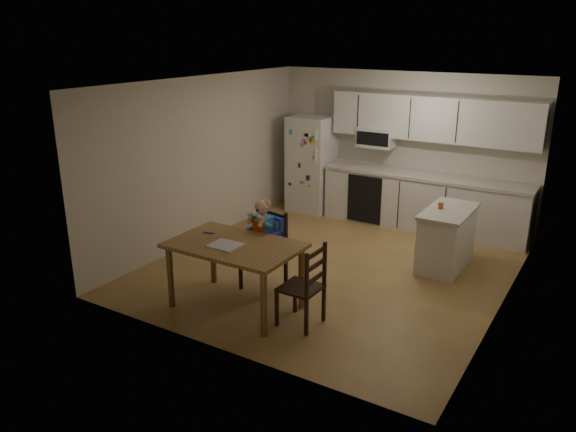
% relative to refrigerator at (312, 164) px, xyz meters
% --- Properties ---
extents(room, '(4.52, 5.01, 2.51)m').
position_rel_refrigerator_xyz_m(room, '(1.55, -1.67, 0.40)').
color(room, olive).
rests_on(room, ground).
extents(refrigerator, '(0.72, 0.70, 1.70)m').
position_rel_refrigerator_xyz_m(refrigerator, '(0.00, 0.00, 0.00)').
color(refrigerator, silver).
rests_on(refrigerator, ground).
extents(kitchen_run, '(3.37, 0.62, 2.15)m').
position_rel_refrigerator_xyz_m(kitchen_run, '(2.05, 0.09, 0.03)').
color(kitchen_run, silver).
rests_on(kitchen_run, ground).
extents(kitchen_island, '(0.58, 1.11, 0.82)m').
position_rel_refrigerator_xyz_m(kitchen_island, '(2.86, -1.30, -0.44)').
color(kitchen_island, silver).
rests_on(kitchen_island, ground).
extents(red_cup, '(0.07, 0.07, 0.09)m').
position_rel_refrigerator_xyz_m(red_cup, '(2.75, -1.32, 0.01)').
color(red_cup, '#D94429').
rests_on(red_cup, kitchen_island).
extents(dining_table, '(1.49, 0.96, 0.80)m').
position_rel_refrigerator_xyz_m(dining_table, '(1.12, -3.80, -0.16)').
color(dining_table, brown).
rests_on(dining_table, ground).
extents(napkin, '(0.34, 0.30, 0.01)m').
position_rel_refrigerator_xyz_m(napkin, '(1.07, -3.91, -0.04)').
color(napkin, silver).
rests_on(napkin, dining_table).
extents(toddler_spoon, '(0.12, 0.06, 0.02)m').
position_rel_refrigerator_xyz_m(toddler_spoon, '(0.64, -3.70, -0.04)').
color(toddler_spoon, blue).
rests_on(toddler_spoon, dining_table).
extents(chair_booster, '(0.53, 0.53, 1.19)m').
position_rel_refrigerator_xyz_m(chair_booster, '(1.13, -3.18, -0.13)').
color(chair_booster, black).
rests_on(chair_booster, ground).
extents(chair_side, '(0.43, 0.43, 0.95)m').
position_rel_refrigerator_xyz_m(chair_side, '(2.07, -3.76, -0.31)').
color(chair_side, black).
rests_on(chair_side, ground).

